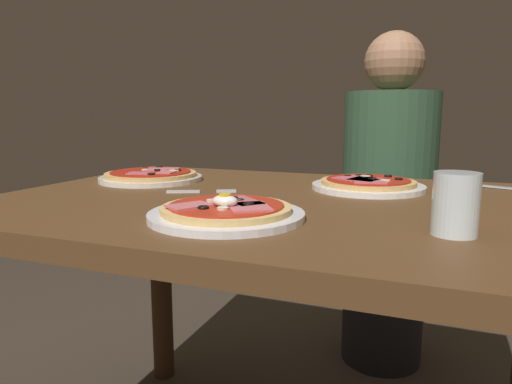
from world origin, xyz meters
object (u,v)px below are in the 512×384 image
(dining_table, at_px, (282,249))
(pizza_across_right, at_px, (368,184))
(diner_person, at_px, (387,212))
(fork, at_px, (196,191))
(water_glass_near, at_px, (455,208))
(pizza_foreground, at_px, (227,212))
(pizza_across_left, at_px, (151,176))

(dining_table, xyz_separation_m, pizza_across_right, (0.15, 0.19, 0.12))
(diner_person, bearing_deg, fork, 64.93)
(pizza_across_right, distance_m, diner_person, 0.60)
(pizza_across_right, relative_size, water_glass_near, 2.82)
(fork, height_order, diner_person, diner_person)
(dining_table, height_order, diner_person, diner_person)
(dining_table, height_order, fork, fork)
(pizza_foreground, distance_m, pizza_across_left, 0.51)
(pizza_across_left, height_order, water_glass_near, water_glass_near)
(pizza_foreground, bearing_deg, pizza_across_left, 138.40)
(pizza_across_right, bearing_deg, dining_table, -128.75)
(pizza_across_right, xyz_separation_m, fork, (-0.36, -0.19, -0.01))
(pizza_foreground, relative_size, diner_person, 0.23)
(pizza_across_left, xyz_separation_m, diner_person, (0.56, 0.63, -0.18))
(dining_table, relative_size, water_glass_near, 13.02)
(pizza_foreground, xyz_separation_m, diner_person, (0.18, 0.97, -0.18))
(dining_table, relative_size, pizza_across_right, 4.62)
(pizza_across_right, distance_m, fork, 0.40)
(pizza_foreground, bearing_deg, pizza_across_right, 65.73)
(water_glass_near, distance_m, fork, 0.57)
(dining_table, xyz_separation_m, water_glass_near, (0.33, -0.19, 0.15))
(pizza_across_right, height_order, diner_person, diner_person)
(pizza_across_left, xyz_separation_m, water_glass_near, (0.74, -0.31, 0.03))
(pizza_foreground, bearing_deg, diner_person, 79.68)
(pizza_foreground, xyz_separation_m, water_glass_near, (0.36, 0.03, 0.03))
(pizza_foreground, bearing_deg, dining_table, 81.83)
(pizza_across_left, relative_size, pizza_across_right, 1.03)
(pizza_across_left, height_order, diner_person, diner_person)
(pizza_foreground, relative_size, pizza_across_right, 1.02)
(pizza_across_left, height_order, pizza_across_right, same)
(water_glass_near, bearing_deg, pizza_across_right, 115.34)
(water_glass_near, height_order, fork, water_glass_near)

